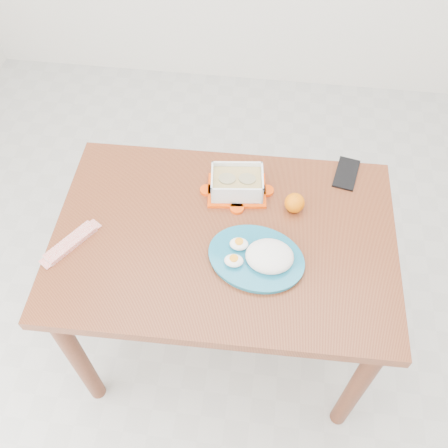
# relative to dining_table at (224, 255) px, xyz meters

# --- Properties ---
(ground) EXTENTS (3.50, 3.50, 0.00)m
(ground) POSITION_rel_dining_table_xyz_m (0.05, 0.03, -0.64)
(ground) COLOR #B7B7B2
(ground) RESTS_ON ground
(dining_table) EXTENTS (1.10, 0.75, 0.75)m
(dining_table) POSITION_rel_dining_table_xyz_m (0.00, 0.00, 0.00)
(dining_table) COLOR brown
(dining_table) RESTS_ON ground
(food_container) EXTENTS (0.21, 0.17, 0.08)m
(food_container) POSITION_rel_dining_table_xyz_m (0.02, 0.18, 0.15)
(food_container) COLOR #FF4907
(food_container) RESTS_ON dining_table
(orange_fruit) EXTENTS (0.07, 0.07, 0.07)m
(orange_fruit) POSITION_rel_dining_table_xyz_m (0.21, 0.13, 0.14)
(orange_fruit) COLOR #E95E04
(orange_fruit) RESTS_ON dining_table
(rice_plate) EXTENTS (0.35, 0.35, 0.08)m
(rice_plate) POSITION_rel_dining_table_xyz_m (0.12, -0.08, 0.14)
(rice_plate) COLOR #196B89
(rice_plate) RESTS_ON dining_table
(candy_bar) EXTENTS (0.14, 0.17, 0.02)m
(candy_bar) POSITION_rel_dining_table_xyz_m (-0.47, -0.09, 0.12)
(candy_bar) COLOR red
(candy_bar) RESTS_ON dining_table
(smartphone) EXTENTS (0.10, 0.16, 0.01)m
(smartphone) POSITION_rel_dining_table_xyz_m (0.39, 0.31, 0.12)
(smartphone) COLOR black
(smartphone) RESTS_ON dining_table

